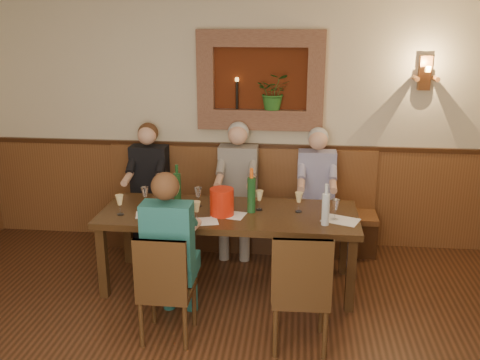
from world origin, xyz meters
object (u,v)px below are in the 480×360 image
object	(u,v)px
chair_near_right	(300,313)
dining_table	(229,219)
person_bench_left	(149,197)
water_bottle	(326,208)
person_bench_right	(316,203)
wine_bottle_green_b	(177,187)
bench	(240,218)
person_bench_mid	(237,199)
person_chair_front	(172,264)
chair_near_left	(168,308)
wine_bottle_green_a	(251,194)
spittoon_bucket	(222,202)

from	to	relation	value
chair_near_right	dining_table	bearing A→B (deg)	123.24
person_bench_left	water_bottle	xyz separation A→B (m)	(1.90, -1.07, 0.33)
dining_table	person_bench_right	bearing A→B (deg)	45.15
wine_bottle_green_b	dining_table	bearing A→B (deg)	-19.78
bench	chair_near_right	xyz separation A→B (m)	(0.68, -1.90, -0.04)
person_bench_mid	wine_bottle_green_b	xyz separation A→B (m)	(-0.51, -0.65, 0.32)
person_bench_mid	person_chair_front	bearing A→B (deg)	-102.27
chair_near_left	person_bench_right	distance (m)	2.18
person_bench_left	wine_bottle_green_a	xyz separation A→B (m)	(1.23, -0.82, 0.35)
water_bottle	person_chair_front	bearing A→B (deg)	-156.31
person_bench_right	water_bottle	xyz separation A→B (m)	(0.05, -1.07, 0.33)
chair_near_left	person_chair_front	size ratio (longest dim) A/B	0.67
bench	water_bottle	xyz separation A→B (m)	(0.88, -1.17, 0.57)
person_bench_right	wine_bottle_green_a	size ratio (longest dim) A/B	3.28
bench	wine_bottle_green_a	distance (m)	1.12
bench	person_bench_right	xyz separation A→B (m)	(0.83, -0.10, 0.24)
person_bench_right	spittoon_bucket	bearing A→B (deg)	-133.75
person_bench_mid	wine_bottle_green_b	world-z (taller)	person_bench_mid
bench	spittoon_bucket	distance (m)	1.17
person_bench_left	water_bottle	size ratio (longest dim) A/B	3.74
person_chair_front	wine_bottle_green_b	xyz separation A→B (m)	(-0.16, 0.97, 0.34)
wine_bottle_green_a	person_chair_front	bearing A→B (deg)	-126.03
person_chair_front	wine_bottle_green_b	size ratio (longest dim) A/B	3.53
bench	wine_bottle_green_b	distance (m)	1.09
dining_table	chair_near_right	xyz separation A→B (m)	(0.68, -0.96, -0.39)
person_bench_mid	person_bench_left	bearing A→B (deg)	179.94
person_bench_right	water_bottle	world-z (taller)	person_bench_right
wine_bottle_green_a	chair_near_right	bearing A→B (deg)	-64.21
water_bottle	bench	bearing A→B (deg)	127.03
bench	chair_near_right	size ratio (longest dim) A/B	3.04
person_bench_right	person_chair_front	size ratio (longest dim) A/B	1.01
bench	chair_near_left	bearing A→B (deg)	-101.02
chair_near_right	person_bench_right	distance (m)	1.83
person_bench_mid	water_bottle	size ratio (longest dim) A/B	3.83
person_bench_right	spittoon_bucket	distance (m)	1.32
spittoon_bucket	bench	bearing A→B (deg)	87.11
wine_bottle_green_a	water_bottle	bearing A→B (deg)	-20.20
wine_bottle_green_b	person_chair_front	bearing A→B (deg)	-80.56
wine_bottle_green_b	chair_near_left	bearing A→B (deg)	-82.02
chair_near_left	chair_near_right	world-z (taller)	chair_near_right
chair_near_right	person_chair_front	world-z (taller)	person_chair_front
bench	person_bench_mid	distance (m)	0.28
person_bench_left	wine_bottle_green_b	world-z (taller)	person_bench_left
person_chair_front	spittoon_bucket	distance (m)	0.82
chair_near_right	spittoon_bucket	distance (m)	1.28
person_bench_left	wine_bottle_green_a	size ratio (longest dim) A/B	3.30
chair_near_left	wine_bottle_green_a	distance (m)	1.31
bench	wine_bottle_green_b	world-z (taller)	wine_bottle_green_b
wine_bottle_green_a	wine_bottle_green_b	xyz separation A→B (m)	(-0.74, 0.17, -0.02)
bench	wine_bottle_green_b	bearing A→B (deg)	-125.25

